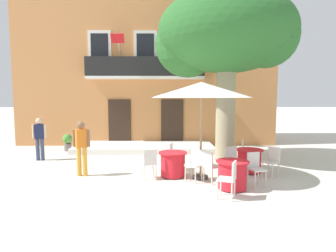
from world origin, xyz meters
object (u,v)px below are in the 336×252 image
plane_tree (225,36)px  cafe_chair_near_tree_0 (255,167)px  pedestrian_mid_plaza (39,137)px  cafe_table_near_tree (232,175)px  cafe_table_middle (173,164)px  cafe_umbrella (201,90)px  cafe_chair_middle_1 (149,162)px  cafe_chair_middle_2 (195,163)px  cafe_table_front (249,161)px  cafe_chair_near_tree_1 (210,164)px  cafe_chair_near_tree_2 (230,177)px  cafe_chair_middle_0 (174,155)px  cafe_chair_front_1 (246,152)px  cafe_chair_front_0 (272,160)px  ground_planter_left (68,141)px  pedestrian_near_entrance (82,145)px  cafe_chair_front_2 (229,158)px

plane_tree → cafe_chair_near_tree_0: size_ratio=6.91×
pedestrian_mid_plaza → cafe_table_near_tree: bearing=-28.8°
cafe_table_middle → cafe_umbrella: 2.37m
cafe_chair_middle_1 → cafe_chair_middle_2: size_ratio=1.00×
cafe_chair_middle_2 → cafe_table_front: (1.83, 0.86, -0.14)m
cafe_chair_near_tree_1 → cafe_chair_near_tree_2: size_ratio=1.00×
cafe_chair_middle_0 → cafe_chair_near_tree_0: bearing=-38.0°
cafe_table_near_tree → cafe_chair_near_tree_1: bearing=129.9°
cafe_chair_near_tree_1 → cafe_chair_near_tree_2: same height
plane_tree → cafe_chair_middle_0: size_ratio=6.91×
cafe_chair_front_1 → cafe_chair_near_tree_0: bearing=-99.3°
cafe_chair_middle_1 → cafe_chair_front_0: same height
cafe_chair_near_tree_2 → pedestrian_mid_plaza: 7.64m
cafe_umbrella → cafe_chair_front_1: bearing=38.8°
cafe_chair_middle_0 → cafe_chair_front_0: same height
plane_tree → cafe_chair_middle_1: size_ratio=6.91×
plane_tree → cafe_table_front: (0.51, -1.69, -4.26)m
cafe_table_front → ground_planter_left: (-7.07, 3.88, 0.04)m
cafe_chair_near_tree_2 → cafe_chair_middle_1: same height
plane_tree → cafe_chair_front_0: size_ratio=6.91×
cafe_table_front → pedestrian_near_entrance: size_ratio=0.52×
cafe_table_near_tree → pedestrian_mid_plaza: 7.48m
plane_tree → cafe_chair_near_tree_2: bearing=-99.3°
cafe_table_near_tree → cafe_umbrella: cafe_umbrella is taller
cafe_chair_front_1 → pedestrian_mid_plaza: size_ratio=0.56×
plane_tree → cafe_chair_middle_1: 5.46m
cafe_chair_middle_2 → cafe_chair_near_tree_2: bearing=-66.9°
cafe_chair_front_0 → cafe_chair_front_1: (-0.43, 1.28, 0.00)m
cafe_chair_middle_1 → pedestrian_near_entrance: bearing=168.3°
cafe_chair_front_0 → pedestrian_near_entrance: (-5.78, 0.23, 0.42)m
cafe_table_middle → cafe_chair_front_1: bearing=24.9°
cafe_chair_front_0 → cafe_umbrella: (-2.18, -0.12, 2.08)m
cafe_table_near_tree → cafe_chair_middle_0: 2.45m
cafe_table_middle → ground_planter_left: 6.32m
cafe_chair_near_tree_1 → cafe_table_front: 1.80m
cafe_chair_near_tree_2 → cafe_chair_middle_1: (-1.98, 1.65, 0.00)m
cafe_chair_near_tree_0 → cafe_chair_front_0: 1.14m
cafe_chair_front_1 → cafe_chair_near_tree_2: bearing=-112.3°
cafe_table_near_tree → cafe_chair_middle_1: size_ratio=0.95×
cafe_chair_front_0 → pedestrian_near_entrance: bearing=177.7°
cafe_table_near_tree → pedestrian_mid_plaza: (-6.54, 3.59, 0.53)m
cafe_chair_near_tree_0 → ground_planter_left: bearing=142.5°
cafe_table_near_tree → cafe_chair_front_1: (1.04, 2.41, 0.14)m
ground_planter_left → cafe_chair_middle_0: bearing=-37.3°
cafe_chair_near_tree_2 → cafe_table_middle: 2.33m
cafe_chair_near_tree_0 → cafe_table_middle: 2.41m
cafe_table_middle → pedestrian_mid_plaza: 5.58m
cafe_chair_near_tree_2 → cafe_chair_front_2: bearing=77.4°
cafe_table_front → pedestrian_mid_plaza: (-7.48, 1.93, 0.53)m
pedestrian_near_entrance → cafe_table_front: bearing=3.3°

